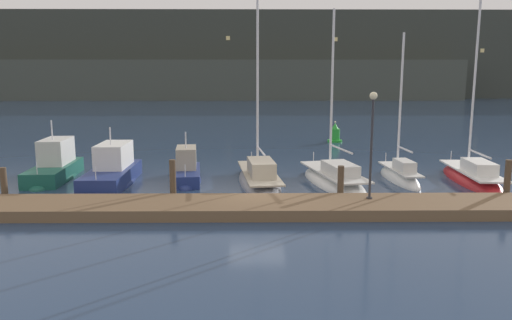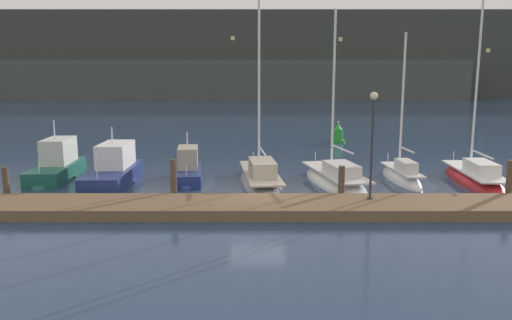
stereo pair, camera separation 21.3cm
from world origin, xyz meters
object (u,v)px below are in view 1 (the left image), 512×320
at_px(sailboat_berth_5, 334,182).
at_px(sailboat_berth_6, 400,178).
at_px(motorboat_berth_3, 187,175).
at_px(sailboat_berth_4, 259,180).
at_px(motorboat_berth_2, 112,176).
at_px(motorboat_berth_1, 55,172).
at_px(dock_lamppost, 372,129).
at_px(sailboat_berth_7, 472,179).
at_px(channel_buoy, 335,134).

height_order(sailboat_berth_5, sailboat_berth_6, sailboat_berth_5).
bearing_deg(motorboat_berth_3, sailboat_berth_6, -0.51).
bearing_deg(sailboat_berth_5, sailboat_berth_4, 178.08).
relative_size(motorboat_berth_3, sailboat_berth_5, 0.51).
distance_m(sailboat_berth_4, sailboat_berth_6, 7.42).
height_order(motorboat_berth_2, sailboat_berth_4, sailboat_berth_4).
xyz_separation_m(motorboat_berth_1, dock_lamppost, (15.37, -6.10, 2.97)).
height_order(motorboat_berth_1, dock_lamppost, dock_lamppost).
bearing_deg(sailboat_berth_6, motorboat_berth_2, -178.03).
distance_m(motorboat_berth_3, dock_lamppost, 10.44).
height_order(motorboat_berth_1, sailboat_berth_4, sailboat_berth_4).
height_order(sailboat_berth_4, sailboat_berth_6, sailboat_berth_4).
bearing_deg(sailboat_berth_7, channel_buoy, 107.10).
height_order(sailboat_berth_6, sailboat_berth_7, sailboat_berth_7).
xyz_separation_m(motorboat_berth_2, channel_buoy, (13.94, 15.19, 0.20)).
xyz_separation_m(sailboat_berth_5, sailboat_berth_6, (3.59, 0.78, 0.01)).
height_order(motorboat_berth_2, motorboat_berth_3, motorboat_berth_2).
bearing_deg(sailboat_berth_4, motorboat_berth_2, 178.93).
height_order(motorboat_berth_1, sailboat_berth_6, sailboat_berth_6).
height_order(motorboat_berth_1, motorboat_berth_3, motorboat_berth_1).
bearing_deg(sailboat_berth_4, channel_buoy, 67.24).
relative_size(sailboat_berth_4, sailboat_berth_5, 1.21).
relative_size(sailboat_berth_7, channel_buoy, 5.90).
bearing_deg(channel_buoy, sailboat_berth_5, -99.64).
bearing_deg(sailboat_berth_7, sailboat_berth_6, 174.69).
height_order(motorboat_berth_1, channel_buoy, motorboat_berth_1).
distance_m(sailboat_berth_6, sailboat_berth_7, 3.67).
xyz_separation_m(motorboat_berth_3, dock_lamppost, (8.29, -5.56, 3.08)).
bearing_deg(sailboat_berth_6, motorboat_berth_1, 178.00).
bearing_deg(motorboat_berth_3, dock_lamppost, -33.86).
bearing_deg(channel_buoy, motorboat_berth_1, -140.94).
height_order(motorboat_berth_1, sailboat_berth_7, sailboat_berth_7).
distance_m(sailboat_berth_6, dock_lamppost, 6.97).
bearing_deg(motorboat_berth_3, sailboat_berth_5, -6.60).
relative_size(motorboat_berth_3, dock_lamppost, 1.07).
bearing_deg(sailboat_berth_4, dock_lamppost, -46.94).
bearing_deg(sailboat_berth_6, sailboat_berth_4, -174.96).
relative_size(motorboat_berth_3, sailboat_berth_6, 0.57).
bearing_deg(motorboat_berth_2, channel_buoy, 47.47).
distance_m(motorboat_berth_2, motorboat_berth_3, 3.76).
height_order(sailboat_berth_4, dock_lamppost, sailboat_berth_4).
distance_m(sailboat_berth_7, channel_buoy, 15.72).
bearing_deg(sailboat_berth_6, channel_buoy, 93.75).
relative_size(sailboat_berth_4, dock_lamppost, 2.56).
bearing_deg(sailboat_berth_5, motorboat_berth_1, 174.49).
bearing_deg(motorboat_berth_2, motorboat_berth_3, 9.34).
relative_size(sailboat_berth_7, dock_lamppost, 2.27).
bearing_deg(sailboat_berth_4, sailboat_berth_6, 5.04).
distance_m(sailboat_berth_5, sailboat_berth_7, 7.26).
relative_size(motorboat_berth_2, sailboat_berth_7, 0.62).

